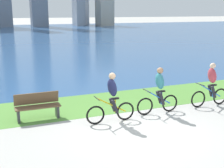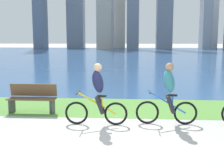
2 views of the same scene
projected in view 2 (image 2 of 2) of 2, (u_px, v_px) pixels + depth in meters
name	position (u px, v px, depth m)	size (l,w,h in m)	color
ground_plane	(115.00, 138.00, 6.96)	(300.00, 300.00, 0.00)	#B2AFA8
grass_strip_bayside	(121.00, 107.00, 10.12)	(120.00, 2.85, 0.01)	#59933D
bay_water_surface	(131.00, 54.00, 46.48)	(300.00, 70.87, 0.00)	#2D568C
cyclist_lead	(97.00, 94.00, 7.95)	(1.70, 0.52, 1.67)	black
cyclist_trailing	(168.00, 94.00, 8.00)	(1.66, 0.52, 1.68)	black
bench_near_path	(32.00, 98.00, 9.38)	(1.50, 0.47, 0.90)	brown
city_skyline_far_shore	(128.00, 6.00, 71.26)	(48.07, 12.27, 27.78)	slate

